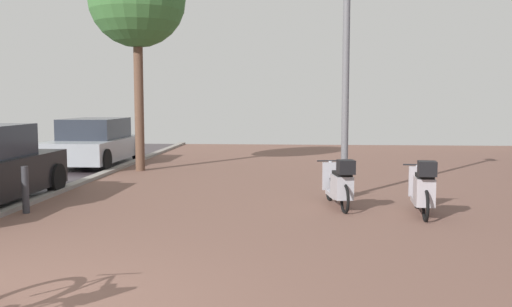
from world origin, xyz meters
TOP-DOWN VIEW (x-y plane):
  - scooter_near at (3.42, 5.55)m, footprint 0.61×1.78m
  - scooter_mid at (4.77, 4.95)m, footprint 0.52×1.71m
  - parked_car_far at (-3.49, 12.01)m, footprint 1.96×4.15m
  - lamp_post at (3.60, 6.76)m, footprint 0.20×0.52m
  - street_tree at (-1.69, 10.64)m, footprint 2.62×2.62m
  - bollard_far at (-2.05, 4.72)m, footprint 0.12×0.12m

SIDE VIEW (x-z plane):
  - bollard_far at x=-2.05m, z-range 0.00..0.82m
  - scooter_near at x=3.42m, z-range -0.04..0.91m
  - scooter_mid at x=4.77m, z-range -0.05..0.96m
  - parked_car_far at x=-3.49m, z-range -0.04..1.35m
  - lamp_post at x=3.60m, z-range 0.32..6.00m
  - street_tree at x=-1.69m, z-range 1.65..7.65m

